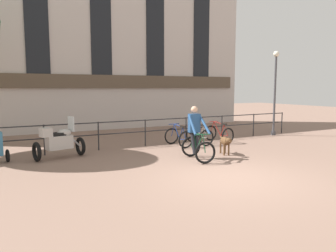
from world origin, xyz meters
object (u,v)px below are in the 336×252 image
parked_bicycle_mid_right (219,134)px  street_lamp (275,88)px  parked_motorcycle (59,141)px  cyclist_with_bike (196,136)px  parked_bicycle_mid_left (200,135)px  dog (225,142)px  parked_bicycle_near_lamp (179,137)px

parked_bicycle_mid_right → street_lamp: bearing=-179.8°
parked_motorcycle → parked_bicycle_mid_right: bearing=-101.5°
street_lamp → cyclist_with_bike: bearing=-156.8°
parked_bicycle_mid_left → parked_bicycle_mid_right: same height
dog → cyclist_with_bike: bearing=-155.4°
parked_motorcycle → parked_bicycle_mid_right: 6.51m
cyclist_with_bike → parked_motorcycle: 4.44m
dog → street_lamp: street_lamp is taller
parked_motorcycle → street_lamp: street_lamp is taller
parked_bicycle_mid_right → street_lamp: (3.54, 0.38, 1.89)m
parked_motorcycle → cyclist_with_bike: bearing=-131.9°
cyclist_with_bike → parked_bicycle_mid_left: 2.85m
parked_motorcycle → dog: bearing=-124.5°
parked_bicycle_near_lamp → parked_bicycle_mid_right: size_ratio=0.96×
parked_bicycle_near_lamp → parked_bicycle_mid_left: 0.99m
parked_bicycle_near_lamp → parked_bicycle_mid_right: bearing=178.1°
dog → parked_bicycle_near_lamp: 2.25m
dog → parked_bicycle_mid_left: 2.21m
dog → parked_bicycle_mid_left: parked_bicycle_mid_left is taller
cyclist_with_bike → dog: cyclist_with_bike is taller
street_lamp → dog: bearing=-152.6°
cyclist_with_bike → parked_motorcycle: (-3.86, 2.19, -0.20)m
street_lamp → parked_motorcycle: bearing=-177.3°
parked_bicycle_mid_left → parked_bicycle_near_lamp: bearing=2.3°
parked_motorcycle → street_lamp: (10.05, 0.47, 1.69)m
parked_motorcycle → street_lamp: size_ratio=0.42×
cyclist_with_bike → parked_bicycle_mid_right: bearing=50.2°
cyclist_with_bike → parked_motorcycle: bearing=159.9°
street_lamp → parked_bicycle_near_lamp: bearing=-176.0°
cyclist_with_bike → parked_bicycle_near_lamp: (0.68, 2.28, -0.41)m
parked_motorcycle → parked_bicycle_near_lamp: bearing=-101.2°
dog → parked_motorcycle: parked_motorcycle is taller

